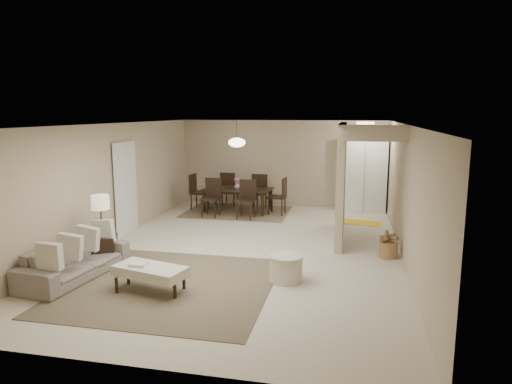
% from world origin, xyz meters
% --- Properties ---
extents(floor, '(9.00, 9.00, 0.00)m').
position_xyz_m(floor, '(0.00, 0.00, 0.00)').
color(floor, beige).
rests_on(floor, ground).
extents(ceiling, '(9.00, 9.00, 0.00)m').
position_xyz_m(ceiling, '(0.00, 0.00, 2.50)').
color(ceiling, white).
rests_on(ceiling, back_wall).
extents(back_wall, '(6.00, 0.00, 6.00)m').
position_xyz_m(back_wall, '(0.00, 4.50, 1.25)').
color(back_wall, '#C2B293').
rests_on(back_wall, floor).
extents(left_wall, '(0.00, 9.00, 9.00)m').
position_xyz_m(left_wall, '(-3.00, 0.00, 1.25)').
color(left_wall, '#C2B293').
rests_on(left_wall, floor).
extents(right_wall, '(0.00, 9.00, 9.00)m').
position_xyz_m(right_wall, '(3.00, 0.00, 1.25)').
color(right_wall, '#C2B293').
rests_on(right_wall, floor).
extents(partition, '(0.15, 2.50, 2.50)m').
position_xyz_m(partition, '(1.80, 1.25, 1.25)').
color(partition, '#C2B293').
rests_on(partition, floor).
extents(doorway, '(0.04, 0.90, 2.04)m').
position_xyz_m(doorway, '(-2.97, 0.60, 1.02)').
color(doorway, black).
rests_on(doorway, floor).
extents(pantry_cabinet, '(1.20, 0.55, 2.10)m').
position_xyz_m(pantry_cabinet, '(2.35, 4.15, 1.05)').
color(pantry_cabinet, white).
rests_on(pantry_cabinet, floor).
extents(flush_light, '(0.44, 0.44, 0.05)m').
position_xyz_m(flush_light, '(2.30, 3.20, 2.46)').
color(flush_light, white).
rests_on(flush_light, ceiling).
extents(living_rug, '(3.20, 3.20, 0.01)m').
position_xyz_m(living_rug, '(-0.76, -2.19, 0.01)').
color(living_rug, brown).
rests_on(living_rug, floor).
extents(sofa, '(2.08, 1.01, 0.59)m').
position_xyz_m(sofa, '(-2.45, -2.19, 0.29)').
color(sofa, gray).
rests_on(sofa, floor).
extents(ottoman_bench, '(1.23, 0.78, 0.41)m').
position_xyz_m(ottoman_bench, '(-0.96, -2.49, 0.32)').
color(ottoman_bench, silver).
rests_on(ottoman_bench, living_rug).
extents(side_table, '(0.58, 0.58, 0.50)m').
position_xyz_m(side_table, '(-2.40, -1.40, 0.25)').
color(side_table, black).
rests_on(side_table, floor).
extents(table_lamp, '(0.32, 0.32, 0.76)m').
position_xyz_m(table_lamp, '(-2.40, -1.40, 1.07)').
color(table_lamp, '#4A351F').
rests_on(table_lamp, side_table).
extents(round_pouf, '(0.56, 0.56, 0.43)m').
position_xyz_m(round_pouf, '(1.02, -1.62, 0.22)').
color(round_pouf, silver).
rests_on(round_pouf, floor).
extents(wicker_basket, '(0.45, 0.45, 0.29)m').
position_xyz_m(wicker_basket, '(2.75, 0.00, 0.15)').
color(wicker_basket, brown).
rests_on(wicker_basket, floor).
extents(dining_rug, '(2.80, 2.10, 0.01)m').
position_xyz_m(dining_rug, '(-1.06, 3.30, 0.01)').
color(dining_rug, '#826A50').
rests_on(dining_rug, floor).
extents(dining_table, '(1.92, 1.17, 0.65)m').
position_xyz_m(dining_table, '(-1.06, 3.30, 0.32)').
color(dining_table, black).
rests_on(dining_table, dining_rug).
extents(dining_chairs, '(2.73, 2.06, 1.01)m').
position_xyz_m(dining_chairs, '(-1.06, 3.30, 0.50)').
color(dining_chairs, black).
rests_on(dining_chairs, dining_rug).
extents(vase, '(0.20, 0.20, 0.16)m').
position_xyz_m(vase, '(-1.06, 3.30, 0.73)').
color(vase, silver).
rests_on(vase, dining_table).
extents(yellow_mat, '(1.02, 0.73, 0.01)m').
position_xyz_m(yellow_mat, '(2.30, 2.71, 0.01)').
color(yellow_mat, yellow).
rests_on(yellow_mat, floor).
extents(pendant_light, '(0.46, 0.46, 0.71)m').
position_xyz_m(pendant_light, '(-1.06, 3.30, 1.92)').
color(pendant_light, '#4A351F').
rests_on(pendant_light, ceiling).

